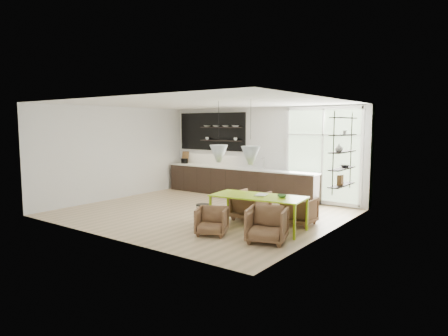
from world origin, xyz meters
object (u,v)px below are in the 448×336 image
at_px(armchair_front_left, 212,221).
at_px(wire_stool, 203,211).
at_px(armchair_back_left, 251,205).
at_px(dining_table, 258,198).
at_px(armchair_back_right, 300,211).
at_px(armchair_front_right, 267,225).

xyz_separation_m(armchair_front_left, wire_stool, (-0.73, 0.62, 0.01)).
distance_m(armchair_back_left, wire_stool, 1.23).
height_order(dining_table, armchair_back_right, dining_table).
bearing_deg(armchair_front_left, armchair_back_left, 66.33).
bearing_deg(armchair_back_left, armchair_back_right, -166.79).
height_order(dining_table, armchair_back_left, dining_table).
distance_m(armchair_front_right, wire_stool, 2.00).
bearing_deg(armchair_back_right, wire_stool, 33.60).
height_order(armchair_back_left, armchair_front_right, armchair_back_left).
height_order(armchair_front_right, wire_stool, armchair_front_right).
height_order(armchair_back_left, wire_stool, armchair_back_left).
relative_size(dining_table, armchair_back_right, 3.07).
height_order(armchair_back_right, armchair_front_right, armchair_front_right).
xyz_separation_m(armchair_back_left, armchair_back_right, (1.19, 0.27, -0.04)).
height_order(dining_table, armchair_front_right, dining_table).
height_order(armchair_front_left, wire_stool, armchair_front_left).
relative_size(armchair_back_right, wire_stool, 1.52).
relative_size(dining_table, armchair_front_right, 2.79).
xyz_separation_m(armchair_front_left, armchair_front_right, (1.23, 0.22, 0.06)).
xyz_separation_m(dining_table, armchair_back_right, (0.57, 0.94, -0.39)).
height_order(armchair_back_left, armchair_front_left, armchair_back_left).
bearing_deg(wire_stool, armchair_back_right, 34.61).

